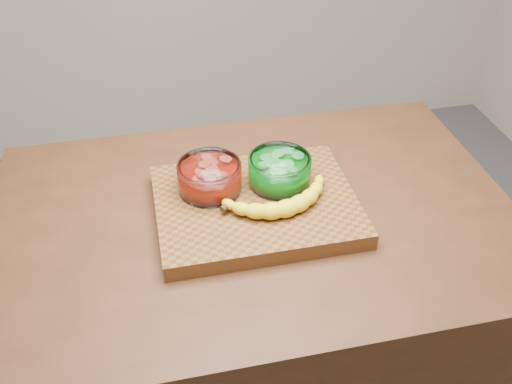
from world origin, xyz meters
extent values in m
cube|color=#482815|center=(0.00, 0.00, 0.45)|extent=(1.20, 0.80, 0.90)
cube|color=brown|center=(0.00, 0.00, 0.92)|extent=(0.45, 0.35, 0.04)
cylinder|color=white|center=(-0.09, 0.06, 0.97)|extent=(0.15, 0.15, 0.07)
cylinder|color=red|center=(-0.09, 0.06, 0.96)|extent=(0.12, 0.12, 0.04)
cylinder|color=#EF5D4B|center=(-0.09, 0.06, 0.99)|extent=(0.12, 0.12, 0.02)
cylinder|color=white|center=(0.07, 0.05, 0.97)|extent=(0.14, 0.14, 0.07)
cylinder|color=#0C9715|center=(0.07, 0.05, 0.96)|extent=(0.12, 0.12, 0.04)
cylinder|color=#72EA6E|center=(0.07, 0.05, 0.99)|extent=(0.12, 0.12, 0.02)
camera|label=1|loc=(-0.21, -0.97, 1.75)|focal=40.00mm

